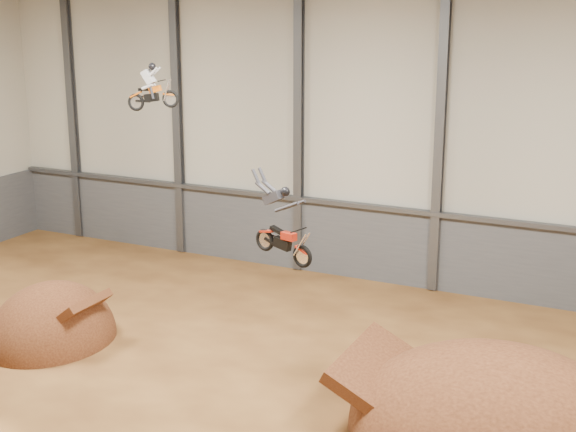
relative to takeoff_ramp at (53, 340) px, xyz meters
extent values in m
plane|color=#553216|center=(8.18, -3.00, 0.00)|extent=(40.00, 40.00, 0.00)
cube|color=#BBB7A6|center=(8.18, 12.00, 7.00)|extent=(40.00, 0.10, 14.00)
cube|color=#4E5055|center=(8.18, 11.90, 1.75)|extent=(39.80, 0.18, 3.50)
cube|color=#47494F|center=(8.18, 11.75, 3.55)|extent=(39.80, 0.35, 0.20)
cube|color=#47494F|center=(-8.49, 11.80, 7.00)|extent=(0.40, 0.36, 13.90)
cube|color=#47494F|center=(-1.82, 11.80, 7.00)|extent=(0.40, 0.36, 13.90)
cube|color=#47494F|center=(4.84, 11.80, 7.00)|extent=(0.40, 0.36, 13.90)
cube|color=#47494F|center=(11.51, 11.80, 7.00)|extent=(0.40, 0.36, 13.90)
ellipsoid|color=#3B1C0E|center=(0.00, 0.00, 0.00)|extent=(4.54, 5.24, 4.54)
camera|label=1|loc=(20.45, -21.64, 12.38)|focal=50.00mm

